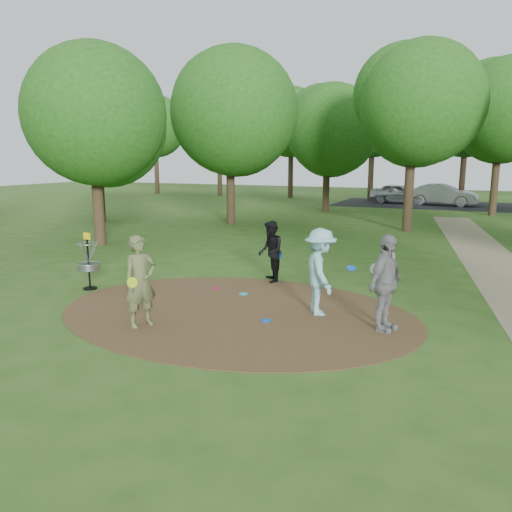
% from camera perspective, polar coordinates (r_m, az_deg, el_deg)
% --- Properties ---
extents(ground, '(100.00, 100.00, 0.00)m').
position_cam_1_polar(ground, '(11.54, -2.38, -6.43)').
color(ground, '#2D5119').
rests_on(ground, ground).
extents(dirt_clearing, '(8.40, 8.40, 0.02)m').
position_cam_1_polar(dirt_clearing, '(11.54, -2.38, -6.38)').
color(dirt_clearing, '#47301C').
rests_on(dirt_clearing, ground).
extents(parking_lot, '(14.00, 8.00, 0.01)m').
position_cam_1_polar(parking_lot, '(40.15, 19.38, 5.56)').
color(parking_lot, black).
rests_on(parking_lot, ground).
extents(player_observer_with_disc, '(0.73, 0.84, 1.94)m').
position_cam_1_polar(player_observer_with_disc, '(10.62, -13.06, -2.85)').
color(player_observer_with_disc, '#5A6339').
rests_on(player_observer_with_disc, ground).
extents(player_throwing_with_disc, '(1.51, 1.46, 1.97)m').
position_cam_1_polar(player_throwing_with_disc, '(11.22, 7.34, -1.82)').
color(player_throwing_with_disc, '#88C4CA').
rests_on(player_throwing_with_disc, ground).
extents(player_walking_with_disc, '(0.99, 1.06, 1.75)m').
position_cam_1_polar(player_walking_with_disc, '(14.12, 1.68, 0.50)').
color(player_walking_with_disc, black).
rests_on(player_walking_with_disc, ground).
extents(player_waiting_with_disc, '(0.82, 1.26, 2.00)m').
position_cam_1_polar(player_waiting_with_disc, '(10.38, 14.60, -3.07)').
color(player_waiting_with_disc, gray).
rests_on(player_waiting_with_disc, ground).
extents(disc_ground_cyan, '(0.22, 0.22, 0.02)m').
position_cam_1_polar(disc_ground_cyan, '(12.94, -1.46, -4.33)').
color(disc_ground_cyan, '#1AB7D1').
rests_on(disc_ground_cyan, dirt_clearing).
extents(disc_ground_blue, '(0.22, 0.22, 0.02)m').
position_cam_1_polar(disc_ground_blue, '(10.88, 1.15, -7.37)').
color(disc_ground_blue, blue).
rests_on(disc_ground_blue, dirt_clearing).
extents(disc_ground_red, '(0.22, 0.22, 0.02)m').
position_cam_1_polar(disc_ground_red, '(13.53, -4.59, -3.69)').
color(disc_ground_red, '#B91242').
rests_on(disc_ground_red, dirt_clearing).
extents(car_left, '(4.67, 2.46, 1.52)m').
position_cam_1_polar(car_left, '(40.35, 16.08, 6.85)').
color(car_left, '#9A9CA2').
rests_on(car_left, ground).
extents(car_right, '(5.03, 2.16, 1.61)m').
position_cam_1_polar(car_right, '(39.67, 20.55, 6.58)').
color(car_right, '#94949B').
rests_on(car_right, ground).
extents(disc_golf_basket, '(0.63, 0.63, 1.54)m').
position_cam_1_polar(disc_golf_basket, '(14.05, -18.63, -0.14)').
color(disc_golf_basket, black).
rests_on(disc_golf_basket, ground).
extents(tree_ring, '(37.37, 45.32, 9.11)m').
position_cam_1_polar(tree_ring, '(20.10, 14.78, 15.83)').
color(tree_ring, '#332316').
rests_on(tree_ring, ground).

